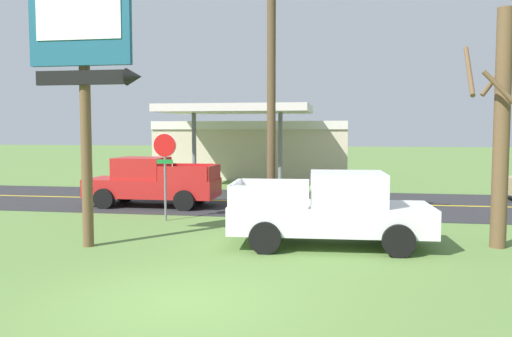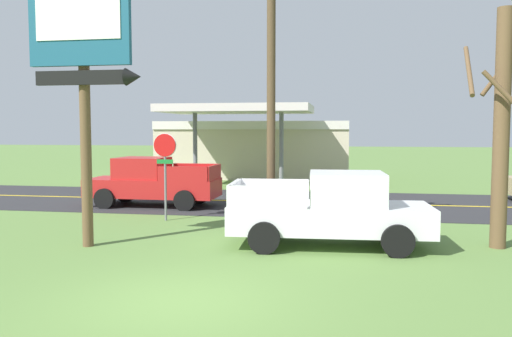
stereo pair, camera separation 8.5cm
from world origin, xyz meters
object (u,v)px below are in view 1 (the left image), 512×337
Objects in this scene: stop_sign at (165,161)px; pickup_red_on_road at (151,182)px; pickup_white_parked_on_lawn at (332,210)px; utility_pole at (271,81)px; motel_sign at (84,63)px; bare_tree at (501,125)px; gas_station at (254,147)px.

pickup_red_on_road is at bearing 118.57° from stop_sign.
stop_sign is 0.56× the size of pickup_white_parked_on_lawn.
utility_pole reaches higher than stop_sign.
bare_tree is at bearing 9.45° from motel_sign.
bare_tree reaches higher than pickup_red_on_road.
utility_pole is 0.70× the size of gas_station.
pickup_white_parked_on_lawn is at bearing 10.53° from motel_sign.
utility_pole reaches higher than gas_station.
pickup_red_on_road is (-7.30, 6.08, 0.00)m from pickup_white_parked_on_lawn.
utility_pole is 18.32m from gas_station.
gas_station is (-3.57, 17.79, -2.57)m from utility_pole.
pickup_white_parked_on_lawn is at bearing -172.15° from bare_tree.
motel_sign is at bearing -144.38° from utility_pole.
stop_sign is 4.61m from utility_pole.
utility_pole reaches higher than motel_sign.
pickup_red_on_road is at bearing -97.67° from gas_station.
motel_sign is 1.32× the size of pickup_red_on_road.
motel_sign is 7.40m from pickup_white_parked_on_lawn.
pickup_red_on_road is (-1.84, -13.68, -0.98)m from gas_station.
motel_sign is at bearing -92.18° from gas_station.
bare_tree is (6.14, -1.38, -1.32)m from utility_pole.
motel_sign is 0.57× the size of gas_station.
pickup_red_on_road is (-1.67, 3.07, -1.06)m from stop_sign.
gas_station reaches higher than stop_sign.
stop_sign is at bearing 166.21° from bare_tree.
stop_sign is 16.75m from gas_station.
utility_pole reaches higher than pickup_red_on_road.
bare_tree is at bearing -25.43° from pickup_red_on_road.
stop_sign is 0.35× the size of utility_pole.
stop_sign is at bearing -90.58° from gas_station.
utility_pole is at bearing -78.65° from gas_station.
utility_pole is at bearing -15.57° from stop_sign.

